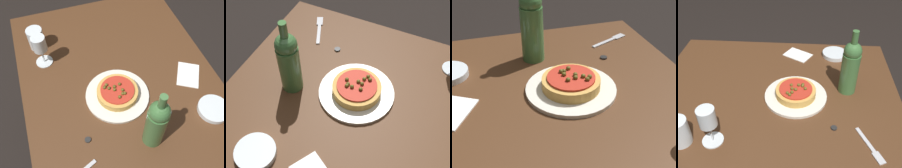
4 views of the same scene
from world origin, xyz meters
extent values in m
plane|color=black|center=(0.00, 0.00, 0.00)|extent=(14.00, 14.00, 0.00)
cube|color=#4C2D19|center=(0.00, 0.00, 0.75)|extent=(1.10, 0.86, 0.03)
cylinder|color=#4C2D19|center=(0.49, 0.37, 0.37)|extent=(0.06, 0.06, 0.73)
cylinder|color=#4C2D19|center=(0.49, -0.37, 0.37)|extent=(0.06, 0.06, 0.73)
cylinder|color=silver|center=(-0.10, 0.04, 0.77)|extent=(0.27, 0.27, 0.01)
cylinder|color=gold|center=(-0.10, 0.04, 0.79)|extent=(0.17, 0.17, 0.03)
cylinder|color=#B72D1E|center=(-0.10, 0.04, 0.81)|extent=(0.14, 0.14, 0.01)
sphere|color=brown|center=(-0.08, 0.02, 0.82)|extent=(0.01, 0.01, 0.01)
sphere|color=brown|center=(-0.14, 0.04, 0.82)|extent=(0.01, 0.01, 0.01)
sphere|color=brown|center=(-0.11, 0.02, 0.82)|extent=(0.01, 0.01, 0.01)
sphere|color=brown|center=(-0.08, 0.05, 0.82)|extent=(0.01, 0.01, 0.01)
sphere|color=brown|center=(-0.10, 0.05, 0.82)|extent=(0.01, 0.01, 0.01)
sphere|color=brown|center=(-0.08, 0.07, 0.82)|extent=(0.01, 0.01, 0.01)
sphere|color=brown|center=(-0.07, 0.09, 0.82)|extent=(0.01, 0.01, 0.01)
sphere|color=brown|center=(-0.06, 0.08, 0.82)|extent=(0.01, 0.01, 0.01)
sphere|color=brown|center=(-0.13, 0.02, 0.82)|extent=(0.01, 0.01, 0.01)
sphere|color=brown|center=(-0.12, 0.03, 0.82)|extent=(0.01, 0.01, 0.01)
cylinder|color=silver|center=(0.19, 0.30, 0.77)|extent=(0.08, 0.08, 0.00)
cylinder|color=silver|center=(0.19, 0.30, 0.81)|extent=(0.01, 0.01, 0.08)
cylinder|color=silver|center=(0.19, 0.30, 0.89)|extent=(0.06, 0.06, 0.07)
cylinder|color=#3D6B38|center=(-0.32, -0.02, 0.86)|extent=(0.08, 0.08, 0.19)
sphere|color=#3D6B38|center=(-0.32, -0.02, 0.97)|extent=(0.07, 0.07, 0.07)
cylinder|color=#3D6B38|center=(-0.32, -0.02, 1.02)|extent=(0.03, 0.03, 0.07)
cylinder|color=silver|center=(0.30, 0.31, 0.82)|extent=(0.08, 0.08, 0.11)
cylinder|color=silver|center=(-0.29, -0.31, 0.78)|extent=(0.13, 0.13, 0.02)
cube|color=white|center=(-0.09, -0.30, 0.77)|extent=(0.16, 0.15, 0.00)
cylinder|color=black|center=(-0.25, 0.21, 0.77)|extent=(0.02, 0.02, 0.01)
camera|label=1|loc=(-0.67, 0.25, 1.70)|focal=42.00mm
camera|label=2|loc=(0.13, -0.61, 1.66)|focal=50.00mm
camera|label=3|loc=(0.63, -0.20, 1.30)|focal=50.00mm
camera|label=4|loc=(-0.13, 0.90, 1.52)|focal=42.00mm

